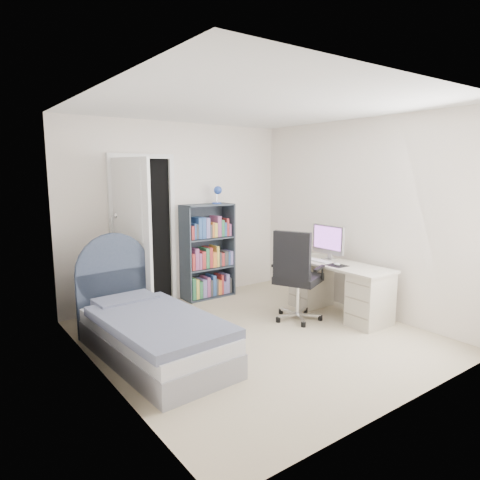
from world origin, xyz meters
TOP-DOWN VIEW (x-y plane):
  - room_shell at (0.00, 0.00)m, footprint 3.50×3.70m
  - door at (-0.76, 1.52)m, footprint 0.92×0.82m
  - bed at (-1.18, 0.24)m, footprint 0.98×1.92m
  - nightstand at (-1.12, 1.58)m, footprint 0.44×0.44m
  - floor_lamp at (-0.98, 1.69)m, footprint 0.19×0.19m
  - bookcase at (0.37, 1.63)m, footprint 0.76×0.33m
  - desk at (1.31, -0.03)m, footprint 0.55×1.38m
  - office_chair at (0.68, 0.11)m, footprint 0.67×0.67m

SIDE VIEW (x-z plane):
  - bed at x=-1.18m, z-range -0.32..0.84m
  - desk at x=1.31m, z-range -0.20..0.93m
  - nightstand at x=-1.12m, z-range 0.10..0.74m
  - floor_lamp at x=-0.98m, z-range -0.12..1.20m
  - bookcase at x=0.37m, z-range -0.19..1.43m
  - office_chair at x=0.68m, z-range 0.06..1.19m
  - door at x=-0.76m, z-range 0.00..2.06m
  - room_shell at x=0.00m, z-range -0.05..2.55m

